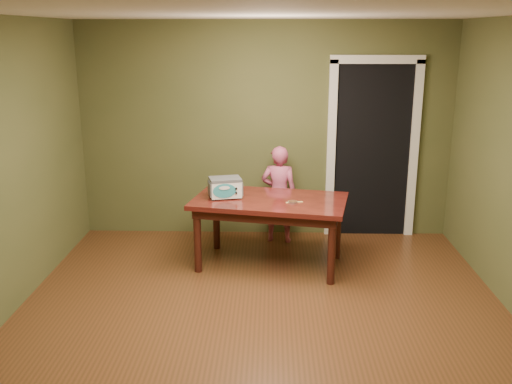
{
  "coord_description": "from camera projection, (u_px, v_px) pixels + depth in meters",
  "views": [
    {
      "loc": [
        0.07,
        -4.35,
        2.45
      ],
      "look_at": [
        -0.07,
        1.0,
        0.95
      ],
      "focal_mm": 40.0,
      "sensor_mm": 36.0,
      "label": 1
    }
  ],
  "objects": [
    {
      "name": "spatula",
      "position": [
        294.0,
        202.0,
        5.9
      ],
      "size": [
        0.18,
        0.07,
        0.01
      ],
      "primitive_type": "cube",
      "rotation": [
        0.0,
        0.0,
        0.23
      ],
      "color": "tan",
      "rests_on": "dining_table"
    },
    {
      "name": "floor",
      "position": [
        261.0,
        331.0,
        4.85
      ],
      "size": [
        5.0,
        5.0,
        0.0
      ],
      "primitive_type": "plane",
      "color": "#5A3019",
      "rests_on": "ground"
    },
    {
      "name": "room_shell",
      "position": [
        262.0,
        133.0,
        4.39
      ],
      "size": [
        4.52,
        5.02,
        2.61
      ],
      "color": "brown",
      "rests_on": "ground"
    },
    {
      "name": "toy_oven",
      "position": [
        225.0,
        187.0,
        6.06
      ],
      "size": [
        0.39,
        0.31,
        0.22
      ],
      "rotation": [
        0.0,
        0.0,
        0.24
      ],
      "color": "#4C4F54",
      "rests_on": "dining_table"
    },
    {
      "name": "baking_pan",
      "position": [
        293.0,
        202.0,
        5.88
      ],
      "size": [
        0.1,
        0.1,
        0.02
      ],
      "color": "silver",
      "rests_on": "dining_table"
    },
    {
      "name": "dining_table",
      "position": [
        270.0,
        208.0,
        6.07
      ],
      "size": [
        1.74,
        1.19,
        0.75
      ],
      "rotation": [
        0.0,
        0.0,
        -0.19
      ],
      "color": "#380F0C",
      "rests_on": "floor"
    },
    {
      "name": "doorway",
      "position": [
        368.0,
        147.0,
        7.21
      ],
      "size": [
        1.1,
        0.66,
        2.25
      ],
      "color": "black",
      "rests_on": "ground"
    },
    {
      "name": "child",
      "position": [
        279.0,
        194.0,
        6.8
      ],
      "size": [
        0.46,
        0.34,
        1.18
      ],
      "primitive_type": "imported",
      "rotation": [
        0.0,
        0.0,
        3.0
      ],
      "color": "#C14F74",
      "rests_on": "floor"
    }
  ]
}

